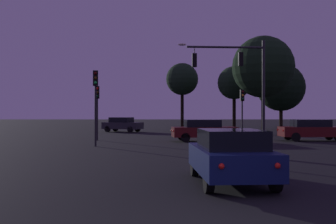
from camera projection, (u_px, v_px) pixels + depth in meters
ground_plane at (174, 138)px, 30.41m from camera, size 168.00×168.00×0.00m
traffic_signal_mast_arm at (240, 72)px, 25.16m from camera, size 5.81×0.61×6.80m
traffic_light_corner_left at (242, 103)px, 30.18m from camera, size 0.33×0.37×3.83m
traffic_light_corner_right at (96, 93)px, 22.41m from camera, size 0.33×0.37×4.48m
traffic_light_median at (97, 102)px, 27.32m from camera, size 0.32×0.36×3.91m
car_nearside_lane at (231, 155)px, 10.71m from camera, size 2.12×4.08×1.52m
car_crossing_left at (312, 130)px, 26.94m from camera, size 4.64×1.85×1.52m
car_crossing_right at (204, 130)px, 26.45m from camera, size 4.65×2.23×1.52m
car_far_lane at (122, 124)px, 39.46m from camera, size 4.37×3.18×1.52m
tree_behind_sign at (182, 79)px, 41.94m from camera, size 3.55×3.55×7.49m
tree_left_far at (263, 67)px, 33.59m from camera, size 5.47×5.47×8.78m
tree_center_horizon at (281, 87)px, 46.90m from camera, size 5.87×5.87×8.07m
tree_right_cluster at (234, 83)px, 39.31m from camera, size 3.43×3.43×6.82m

